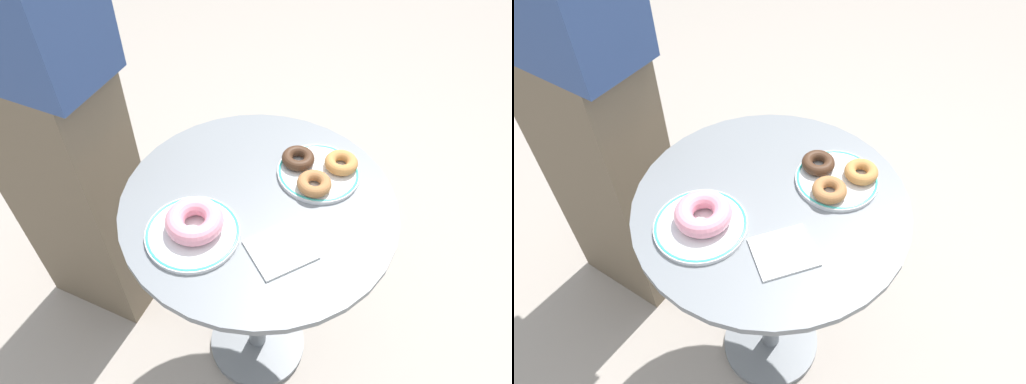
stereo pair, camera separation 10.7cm
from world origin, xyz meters
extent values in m
cube|color=#9E9389|center=(0.00, 0.00, -0.01)|extent=(7.00, 7.00, 0.02)
cylinder|color=slate|center=(0.00, 0.00, 0.73)|extent=(0.64, 0.64, 0.02)
cylinder|color=slate|center=(0.00, 0.00, 0.37)|extent=(0.06, 0.06, 0.69)
cylinder|color=slate|center=(0.00, 0.00, 0.01)|extent=(0.32, 0.32, 0.03)
cylinder|color=white|center=(-0.17, -0.04, 0.74)|extent=(0.20, 0.20, 0.01)
torus|color=#38B2A8|center=(-0.17, -0.04, 0.74)|extent=(0.20, 0.20, 0.01)
cylinder|color=white|center=(0.17, 0.03, 0.74)|extent=(0.20, 0.20, 0.01)
torus|color=#38B2A8|center=(0.17, 0.03, 0.74)|extent=(0.19, 0.19, 0.01)
torus|color=pink|center=(-0.16, -0.03, 0.77)|extent=(0.16, 0.16, 0.04)
torus|color=#BC7F42|center=(0.22, 0.02, 0.76)|extent=(0.11, 0.11, 0.03)
torus|color=#422819|center=(0.13, 0.07, 0.76)|extent=(0.11, 0.11, 0.03)
torus|color=#A36B3D|center=(0.13, -0.02, 0.76)|extent=(0.10, 0.10, 0.03)
cube|color=white|center=(-0.01, -0.14, 0.74)|extent=(0.14, 0.12, 0.01)
cube|color=brown|center=(-0.42, 0.42, 0.46)|extent=(0.41, 0.41, 0.93)
camera|label=1|loc=(-0.25, -0.66, 1.54)|focal=32.86mm
camera|label=2|loc=(-0.15, -0.69, 1.54)|focal=32.86mm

